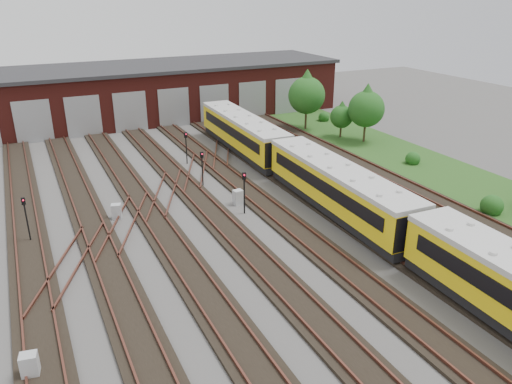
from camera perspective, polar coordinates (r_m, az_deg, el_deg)
name	(u,v)px	position (r m, az deg, el deg)	size (l,w,h in m)	color
ground	(303,268)	(29.05, 5.37, -8.66)	(120.00, 120.00, 0.00)	#494744
track_network	(295,262)	(29.36, 4.49, -8.03)	(30.40, 70.00, 0.33)	black
maintenance_shed	(135,92)	(63.63, -13.67, 11.04)	(51.00, 12.50, 6.35)	#581B16
grass_verge	(428,168)	(47.23, 19.08, 2.65)	(8.00, 55.00, 0.05)	#234C19
metro_train	(338,188)	(35.26, 9.33, 0.48)	(3.27, 47.65, 3.22)	black
signal_mast_0	(26,214)	(33.95, -24.82, -2.33)	(0.24, 0.22, 3.06)	black
signal_mast_1	(186,144)	(45.66, -7.99, 5.50)	(0.26, 0.25, 2.95)	black
signal_mast_2	(202,164)	(40.23, -6.18, 3.19)	(0.25, 0.23, 2.85)	black
signal_mast_3	(244,187)	(34.84, -1.35, 0.53)	(0.29, 0.28, 3.10)	black
relay_cabinet_0	(30,366)	(23.47, -24.44, -17.65)	(0.69, 0.57, 1.14)	#B6B9BB
relay_cabinet_1	(116,211)	(35.94, -15.66, -2.15)	(0.64, 0.54, 1.07)	#B6B9BB
relay_cabinet_2	(238,197)	(36.91, -2.08, -0.60)	(0.67, 0.56, 1.12)	#B6B9BB
relay_cabinet_3	(227,126)	(57.02, -3.36, 7.58)	(0.60, 0.50, 1.00)	#B6B9BB
relay_cabinet_4	(321,175)	(41.72, 7.44, 1.92)	(0.63, 0.53, 1.05)	#B6B9BB
tree_0	(307,91)	(56.68, 5.83, 11.42)	(4.10, 4.10, 6.79)	#352818
tree_1	(342,114)	(54.21, 9.77, 8.78)	(2.41, 2.41, 4.00)	#352818
tree_2	(367,105)	(52.69, 12.54, 9.72)	(3.70, 3.70, 6.12)	#352818
bush_0	(492,203)	(39.12, 25.41, -1.12)	(1.59, 1.59, 1.59)	#1B4B15
bush_1	(413,157)	(47.72, 17.51, 3.86)	(1.34, 1.34, 1.34)	#1B4B15
bush_2	(324,116)	(61.40, 7.79, 8.64)	(1.34, 1.34, 1.34)	#1B4B15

